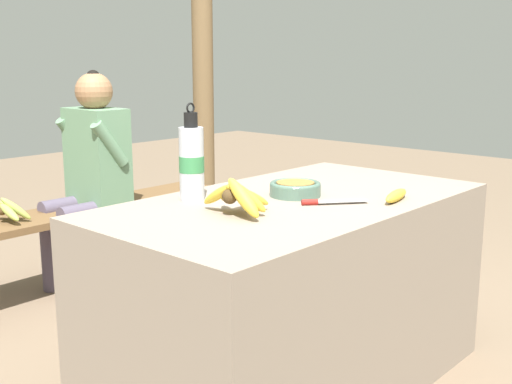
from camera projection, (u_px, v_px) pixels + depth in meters
name	position (u px, v px, depth m)	size (l,w,h in m)	color
ground_plane	(292.00, 383.00, 2.41)	(12.00, 12.00, 0.00)	#75604C
market_counter	(293.00, 294.00, 2.33)	(1.45, 0.79, 0.71)	gray
banana_bunch_ripe	(237.00, 195.00, 2.02)	(0.18, 0.28, 0.14)	#4C381E
serving_bowl	(295.00, 188.00, 2.30)	(0.18, 0.18, 0.05)	#4C6B5B
water_bottle	(192.00, 162.00, 2.22)	(0.09, 0.09, 0.34)	silver
loose_banana_front	(396.00, 196.00, 2.22)	(0.19, 0.07, 0.04)	gold
knife	(325.00, 202.00, 2.17)	(0.19, 0.16, 0.02)	#BCBCC1
wooden_bench	(87.00, 219.00, 3.39)	(1.66, 0.32, 0.43)	brown
seated_vendor	(90.00, 164.00, 3.33)	(0.40, 0.39, 1.14)	#564C60
banana_bunch_green	(9.00, 209.00, 3.05)	(0.15, 0.25, 0.13)	#4C381E
support_post_far	(203.00, 55.00, 4.20)	(0.14, 0.14, 2.43)	brown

